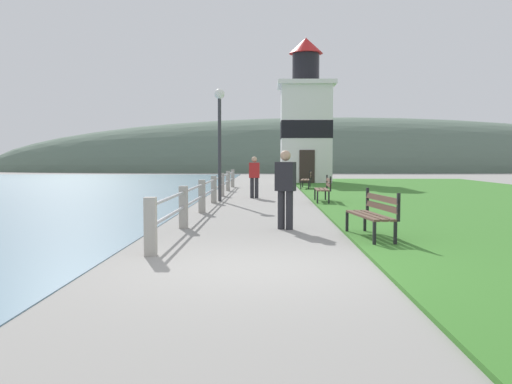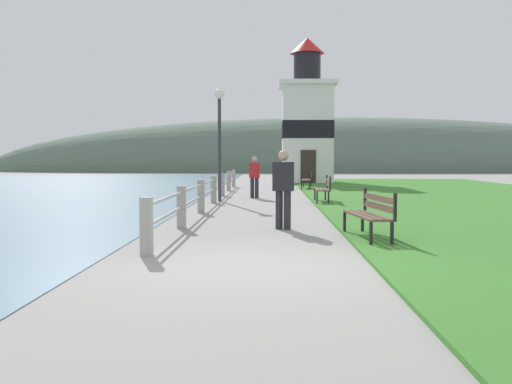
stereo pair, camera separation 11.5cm
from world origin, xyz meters
TOP-DOWN VIEW (x-y plane):
  - ground_plane at (0.00, 0.00)m, footprint 160.00×160.00m
  - grass_verge at (7.75, 13.02)m, footprint 12.00×39.07m
  - seawall_railing at (-1.65, 11.57)m, footprint 0.18×21.32m
  - park_bench_near at (2.19, 2.75)m, footprint 0.70×1.87m
  - park_bench_midway at (2.12, 11.44)m, footprint 0.53×1.71m
  - park_bench_far at (2.14, 19.90)m, footprint 0.67×1.87m
  - lighthouse at (2.51, 27.10)m, footprint 3.43×3.43m
  - person_strolling at (-0.31, 13.84)m, footprint 0.40×0.24m
  - person_by_railing at (0.58, 4.37)m, footprint 0.47×0.36m
  - lamp_post at (-1.50, 12.24)m, footprint 0.36×0.36m
  - distant_hillside at (8.00, 56.05)m, footprint 80.00×16.00m

SIDE VIEW (x-z plane):
  - ground_plane at x=0.00m, z-range 0.00..0.00m
  - distant_hillside at x=8.00m, z-range -6.00..6.00m
  - grass_verge at x=7.75m, z-range 0.00..0.06m
  - seawall_railing at x=-1.65m, z-range 0.07..0.99m
  - park_bench_midway at x=2.12m, z-range 0.07..1.01m
  - park_bench_near at x=2.19m, z-range 0.07..1.01m
  - park_bench_far at x=2.14m, z-range 0.07..1.01m
  - person_strolling at x=-0.31m, z-range 0.07..1.66m
  - person_by_railing at x=0.58m, z-range 0.07..1.77m
  - lamp_post at x=-1.50m, z-range 0.76..4.72m
  - lighthouse at x=2.51m, z-range -0.76..8.04m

